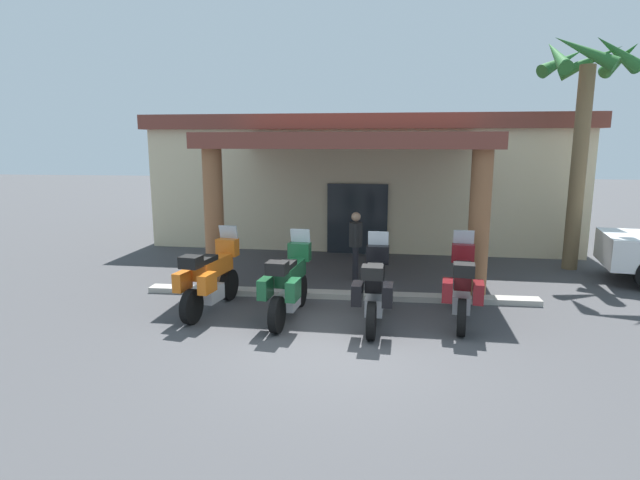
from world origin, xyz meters
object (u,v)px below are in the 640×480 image
object	(u,v)px
pedestrian	(356,241)
motorcycle_black	(375,288)
motorcycle_maroon	(462,285)
palm_tree_near_portico	(584,102)
motorcycle_orange	(210,277)
motel_building	(365,176)
motorcycle_green	(289,283)

from	to	relation	value
pedestrian	motorcycle_black	bearing A→B (deg)	96.76
motorcycle_black	motorcycle_maroon	size ratio (longest dim) A/B	1.00
motorcycle_maroon	palm_tree_near_portico	bearing A→B (deg)	-29.64
motorcycle_maroon	palm_tree_near_portico	world-z (taller)	palm_tree_near_portico
motorcycle_orange	motorcycle_black	bearing A→B (deg)	-86.66
motel_building	pedestrian	distance (m)	6.28
palm_tree_near_portico	motorcycle_orange	bearing A→B (deg)	-151.48
motorcycle_orange	motorcycle_maroon	distance (m)	4.86
pedestrian	motorcycle_orange	bearing A→B (deg)	42.59
palm_tree_near_portico	motel_building	bearing A→B (deg)	141.95
motorcycle_green	motorcycle_maroon	bearing A→B (deg)	-79.37
motel_building	motorcycle_orange	xyz separation A→B (m)	(-2.73, -8.92, -1.42)
motorcycle_black	motorcycle_maroon	world-z (taller)	same
palm_tree_near_portico	pedestrian	bearing A→B (deg)	-162.33
motorcycle_green	motorcycle_black	distance (m)	1.62
motorcycle_maroon	pedestrian	distance (m)	3.49
motorcycle_orange	motorcycle_black	xyz separation A→B (m)	(3.24, -0.36, 0.00)
motorcycle_green	palm_tree_near_portico	xyz separation A→B (m)	(6.72, 4.79, 3.61)
motel_building	pedestrian	world-z (taller)	motel_building
motorcycle_orange	motorcycle_maroon	bearing A→B (deg)	-80.47
motorcycle_black	palm_tree_near_portico	bearing A→B (deg)	-43.29
motorcycle_black	pedestrian	xyz separation A→B (m)	(-0.51, 3.10, 0.27)
motel_building	motorcycle_green	xyz separation A→B (m)	(-1.11, -9.17, -1.42)
pedestrian	palm_tree_near_portico	bearing A→B (deg)	-164.88
palm_tree_near_portico	motorcycle_green	bearing A→B (deg)	-144.54
motorcycle_orange	motorcycle_green	world-z (taller)	same
motorcycle_green	motorcycle_maroon	size ratio (longest dim) A/B	1.00
motorcycle_green	motorcycle_black	xyz separation A→B (m)	(1.62, -0.10, 0.00)
motorcycle_orange	pedestrian	size ratio (longest dim) A/B	1.32
motel_building	palm_tree_near_portico	distance (m)	7.45
motorcycle_green	motorcycle_black	size ratio (longest dim) A/B	1.00
motorcycle_orange	motorcycle_maroon	size ratio (longest dim) A/B	1.00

